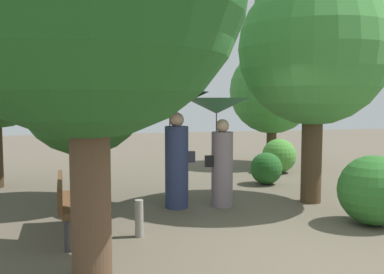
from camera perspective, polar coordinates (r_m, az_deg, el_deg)
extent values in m
plane|color=brown|center=(5.55, 7.94, -15.33)|extent=(40.00, 40.00, 0.00)
cylinder|color=navy|center=(7.63, -2.05, -4.03)|extent=(0.42, 0.42, 1.46)
sphere|color=tan|center=(7.55, -2.07, 2.32)|extent=(0.26, 0.26, 0.26)
cylinder|color=#333338|center=(7.52, -2.97, 0.62)|extent=(0.02, 0.02, 0.80)
cone|color=black|center=(7.50, -2.99, 4.85)|extent=(1.38, 1.38, 0.31)
cube|color=#333342|center=(7.70, -0.16, -2.65)|extent=(0.14, 0.10, 0.20)
cylinder|color=gray|center=(7.74, 4.03, -4.31)|extent=(0.39, 0.39, 1.35)
sphere|color=tan|center=(7.65, 4.07, 1.49)|extent=(0.24, 0.24, 0.24)
cylinder|color=#333338|center=(7.62, 3.27, 0.14)|extent=(0.02, 0.02, 0.79)
cone|color=#33724C|center=(7.59, 3.29, 4.18)|extent=(1.16, 1.16, 0.28)
cube|color=black|center=(7.61, 2.30, -3.23)|extent=(0.14, 0.10, 0.20)
cylinder|color=#38383D|center=(5.76, -12.90, -12.31)|extent=(0.06, 0.06, 0.44)
cylinder|color=#38383D|center=(5.75, -16.37, -12.42)|extent=(0.06, 0.06, 0.44)
cylinder|color=#38383D|center=(7.05, -13.65, -9.13)|extent=(0.06, 0.06, 0.44)
cylinder|color=#38383D|center=(7.04, -16.45, -9.21)|extent=(0.06, 0.06, 0.44)
cube|color=brown|center=(6.34, -14.91, -8.52)|extent=(0.51, 1.52, 0.08)
cube|color=brown|center=(6.29, -17.15, -6.85)|extent=(0.13, 1.50, 0.35)
cylinder|color=#4C3823|center=(8.12, -14.16, 1.15)|extent=(0.28, 0.28, 2.80)
sphere|color=#2D6B28|center=(8.11, -14.27, 6.10)|extent=(2.40, 2.40, 2.40)
sphere|color=#2D6B28|center=(8.14, -14.35, 10.05)|extent=(1.92, 1.92, 1.92)
cylinder|color=#4C3823|center=(8.25, 15.79, 4.60)|extent=(0.38, 0.38, 3.79)
sphere|color=#428C3D|center=(8.30, 15.95, 11.16)|extent=(2.78, 2.78, 2.78)
sphere|color=#428C3D|center=(8.42, 16.07, 16.29)|extent=(2.23, 2.23, 2.23)
cylinder|color=brown|center=(4.59, -13.62, 7.33)|extent=(0.42, 0.42, 4.24)
cylinder|color=#4C3823|center=(12.85, 10.59, 2.80)|extent=(0.29, 0.29, 2.91)
sphere|color=#428C3D|center=(12.85, 10.64, 6.05)|extent=(2.50, 2.50, 2.50)
sphere|color=#428C3D|center=(12.87, 10.68, 8.64)|extent=(2.00, 2.00, 2.00)
sphere|color=#4C9338|center=(11.56, 11.52, -2.45)|extent=(0.90, 0.90, 0.90)
sphere|color=#235B23|center=(9.92, 9.86, -4.14)|extent=(0.73, 0.73, 0.73)
sphere|color=#2D6B28|center=(7.17, 23.01, -6.55)|extent=(1.08, 1.08, 1.08)
cylinder|color=gray|center=(6.15, -7.06, -10.71)|extent=(0.12, 0.12, 0.53)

